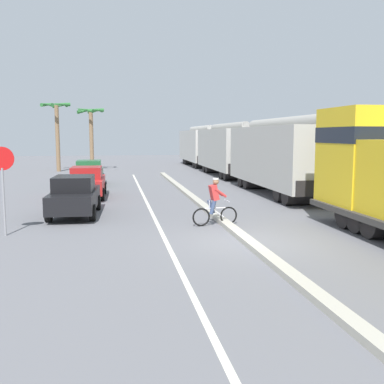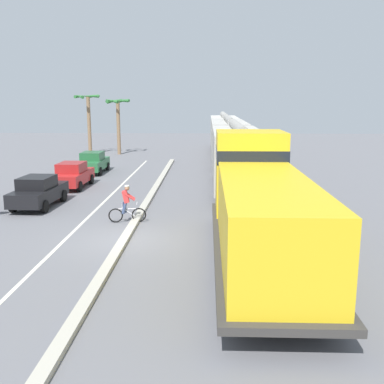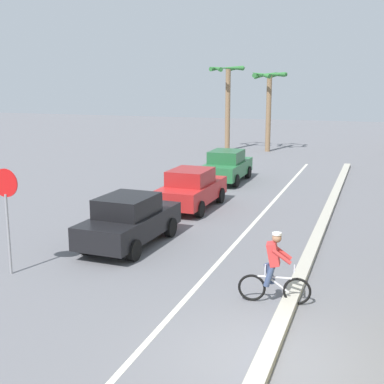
% 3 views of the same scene
% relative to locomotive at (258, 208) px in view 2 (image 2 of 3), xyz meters
% --- Properties ---
extents(ground_plane, '(120.00, 120.00, 0.00)m').
position_rel_locomotive_xyz_m(ground_plane, '(-5.04, 1.82, -1.80)').
color(ground_plane, slate).
extents(median_curb, '(0.36, 36.00, 0.16)m').
position_rel_locomotive_xyz_m(median_curb, '(-5.04, 7.82, -1.72)').
color(median_curb, '#B2AD9E').
rests_on(median_curb, ground).
extents(lane_stripe, '(0.14, 36.00, 0.01)m').
position_rel_locomotive_xyz_m(lane_stripe, '(-7.44, 7.82, -1.79)').
color(lane_stripe, silver).
rests_on(lane_stripe, ground).
extents(locomotive, '(3.10, 11.61, 4.20)m').
position_rel_locomotive_xyz_m(locomotive, '(0.00, 0.00, 0.00)').
color(locomotive, gold).
rests_on(locomotive, ground).
extents(hopper_car_lead, '(2.90, 10.60, 4.18)m').
position_rel_locomotive_xyz_m(hopper_car_lead, '(0.00, 12.16, 0.28)').
color(hopper_car_lead, '#B5B3AB').
rests_on(hopper_car_lead, ground).
extents(hopper_car_middle, '(2.90, 10.60, 4.18)m').
position_rel_locomotive_xyz_m(hopper_car_middle, '(0.00, 23.76, 0.28)').
color(hopper_car_middle, '#B4B2AA').
rests_on(hopper_car_middle, ground).
extents(hopper_car_trailing, '(2.90, 10.60, 4.18)m').
position_rel_locomotive_xyz_m(hopper_car_trailing, '(0.00, 35.36, 0.28)').
color(hopper_car_trailing, beige).
rests_on(hopper_car_trailing, ground).
extents(parked_car_black, '(1.97, 4.27, 1.62)m').
position_rel_locomotive_xyz_m(parked_car_black, '(-10.56, 7.33, -0.98)').
color(parked_car_black, black).
rests_on(parked_car_black, ground).
extents(parked_car_red, '(1.89, 4.23, 1.62)m').
position_rel_locomotive_xyz_m(parked_car_red, '(-10.37, 12.64, -0.98)').
color(parked_car_red, red).
rests_on(parked_car_red, ground).
extents(parked_car_green, '(1.85, 4.21, 1.62)m').
position_rel_locomotive_xyz_m(parked_car_green, '(-10.57, 18.62, -0.98)').
color(parked_car_green, '#286B3D').
rests_on(parked_car_green, ground).
extents(cyclist, '(1.70, 0.51, 1.71)m').
position_rel_locomotive_xyz_m(cyclist, '(-5.43, 4.42, -0.98)').
color(cyclist, black).
rests_on(cyclist, ground).
extents(palm_tree_near, '(2.67, 2.71, 6.17)m').
position_rel_locomotive_xyz_m(palm_tree_near, '(-13.86, 30.48, 2.76)').
color(palm_tree_near, '#846647').
rests_on(palm_tree_near, ground).
extents(palm_tree_far, '(2.69, 2.77, 5.79)m').
position_rel_locomotive_xyz_m(palm_tree_far, '(-10.96, 30.84, 2.60)').
color(palm_tree_far, '#846647').
rests_on(palm_tree_far, ground).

